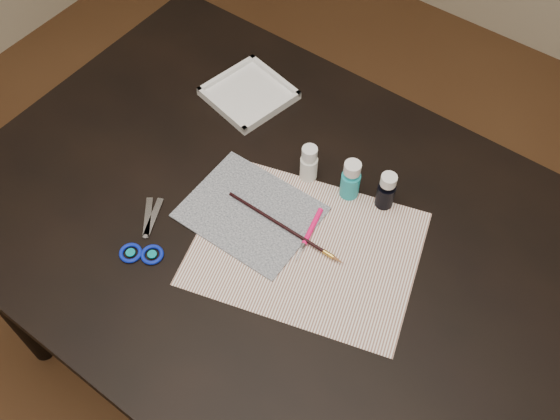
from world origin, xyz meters
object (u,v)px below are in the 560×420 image
Objects in this scene: paper at (306,248)px; palette_tray at (249,93)px; paint_bottle_navy at (386,191)px; scissors at (144,230)px; paint_bottle_white at (309,163)px; canvas at (250,212)px; paint_bottle_cyan at (351,179)px.

paper is 0.43m from palette_tray.
paint_bottle_navy is 0.52× the size of scissors.
paint_bottle_white is 0.17m from paint_bottle_navy.
canvas is 0.33m from palette_tray.
paint_bottle_navy is 0.41m from palette_tray.
paint_bottle_navy is at bearing 11.34° from paint_bottle_white.
canvas is 0.21m from scissors.
canvas reaches higher than paper.
palette_tray is at bearing 169.26° from paint_bottle_navy.
scissors is 1.01× the size of palette_tray.
paper is 2.46× the size of scissors.
paint_bottle_navy reaches higher than paper.
paint_bottle_white is 0.93× the size of paint_bottle_cyan.
paint_bottle_white reaches higher than canvas.
palette_tray is at bearing 155.69° from paint_bottle_white.
paper is 4.80× the size of paint_bottle_white.
paper is 0.14m from canvas.
paint_bottle_white is 0.99× the size of paint_bottle_navy.
paint_bottle_white is at bearing -168.66° from paint_bottle_navy.
palette_tray is at bearing 128.48° from canvas.
paint_bottle_navy is at bearing 41.25° from canvas.
palette_tray is (-0.41, 0.08, -0.03)m from paint_bottle_navy.
paper is 0.32m from scissors.
paint_bottle_cyan is at bearing -16.16° from palette_tray.
palette_tray reaches higher than paper.
scissors is at bearing -131.85° from canvas.
scissors is at bearing -120.92° from paint_bottle_white.
scissors is (-0.18, -0.30, -0.04)m from paint_bottle_white.
paint_bottle_cyan is at bearing 7.69° from paint_bottle_white.
palette_tray is at bearing 142.96° from paper.
paint_bottle_navy is at bearing -83.90° from scissors.
paint_bottle_white is at bearing -24.31° from palette_tray.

